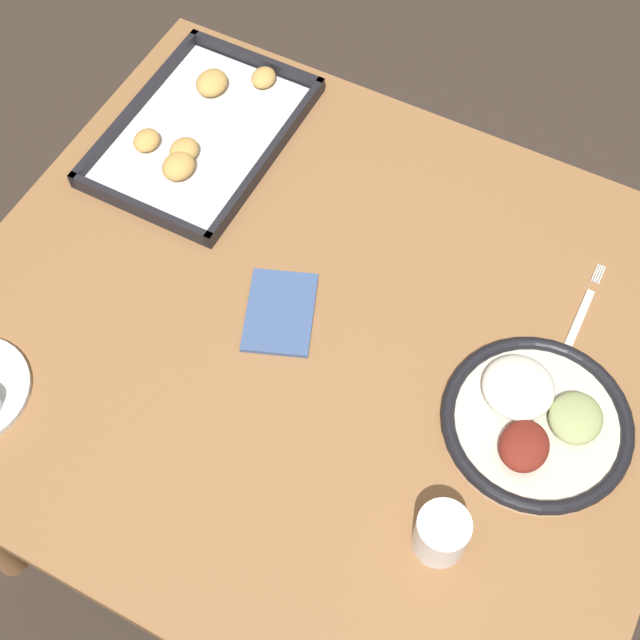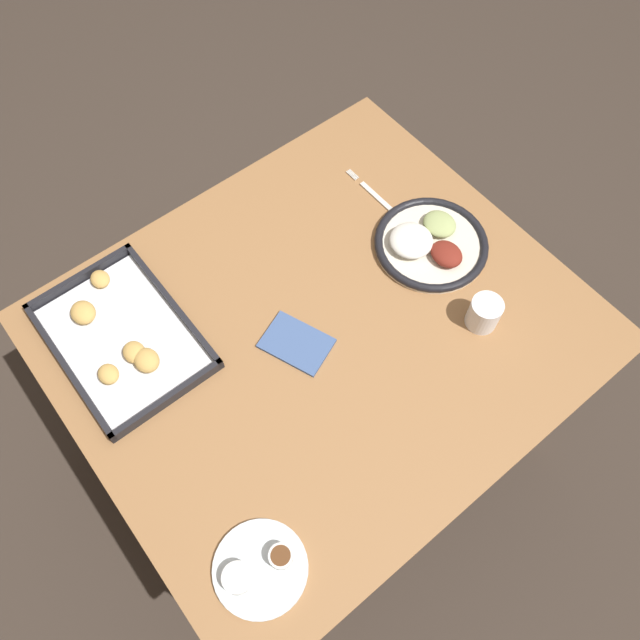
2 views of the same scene
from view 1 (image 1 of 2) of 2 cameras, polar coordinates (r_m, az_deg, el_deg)
ground_plane at (r=1.96m, az=-0.03°, el=-11.03°), size 8.00×8.00×0.00m
dining_table at (r=1.40m, az=-0.03°, el=-2.74°), size 0.95×1.09×0.71m
dinner_plate at (r=1.27m, az=13.65°, el=-6.17°), size 0.27×0.27×0.05m
fork at (r=1.37m, az=16.04°, el=-0.48°), size 0.23×0.02×0.00m
baking_tray at (r=1.55m, az=-7.64°, el=11.88°), size 0.38×0.27×0.04m
drinking_cup at (r=1.17m, az=7.77°, el=-13.39°), size 0.07×0.07×0.08m
napkin at (r=1.33m, az=-2.65°, el=0.39°), size 0.17×0.15×0.01m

